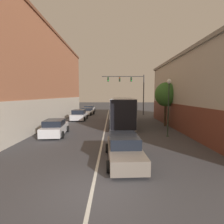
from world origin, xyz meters
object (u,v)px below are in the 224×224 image
at_px(parked_car_left_near, 55,128).
at_px(traffic_signal_gantry, 130,85).
at_px(bus, 122,109).
at_px(hatchback_foreground, 124,149).
at_px(street_tree_near, 166,95).
at_px(parked_car_left_far, 79,115).
at_px(parked_car_left_distant, 89,109).
at_px(parked_car_left_mid, 87,111).
at_px(street_lamp, 168,98).

xyz_separation_m(parked_car_left_near, traffic_signal_gantry, (8.49, 16.14, 4.66)).
bearing_deg(traffic_signal_gantry, bus, -101.55).
bearing_deg(parked_car_left_near, hatchback_foreground, -141.29).
bearing_deg(traffic_signal_gantry, street_tree_near, -75.78).
distance_m(parked_car_left_far, parked_car_left_distant, 11.67).
bearing_deg(parked_car_left_mid, street_tree_near, -130.34).
height_order(bus, hatchback_foreground, bus).
bearing_deg(hatchback_foreground, parked_car_left_distant, 8.37).
height_order(parked_car_left_far, parked_car_left_distant, parked_car_left_far).
relative_size(hatchback_foreground, street_lamp, 0.95).
xyz_separation_m(parked_car_left_near, street_tree_near, (11.39, 4.68, 2.99)).
distance_m(bus, street_lamp, 7.75).
height_order(hatchback_foreground, street_tree_near, street_tree_near).
height_order(bus, parked_car_left_near, bus).
relative_size(bus, parked_car_left_distant, 2.41).
xyz_separation_m(parked_car_left_distant, traffic_signal_gantry, (8.14, -5.28, 4.67)).
bearing_deg(hatchback_foreground, street_tree_near, -30.17).
bearing_deg(bus, parked_car_left_far, 61.98).
height_order(parked_car_left_mid, traffic_signal_gantry, traffic_signal_gantry).
bearing_deg(parked_car_left_distant, hatchback_foreground, -168.59).
distance_m(parked_car_left_distant, street_lamp, 24.12).
xyz_separation_m(parked_car_left_distant, street_tree_near, (11.04, -16.74, 3.00)).
height_order(parked_car_left_near, street_tree_near, street_tree_near).
bearing_deg(parked_car_left_mid, bus, -143.23).
bearing_deg(bus, parked_car_left_near, 136.00).
bearing_deg(parked_car_left_near, parked_car_left_far, -7.13).
distance_m(parked_car_left_mid, traffic_signal_gantry, 9.13).
relative_size(bus, street_tree_near, 2.19).
height_order(hatchback_foreground, parked_car_left_near, parked_car_left_near).
xyz_separation_m(hatchback_foreground, parked_car_left_far, (-5.48, 15.85, 0.05)).
bearing_deg(street_tree_near, parked_car_left_distant, 123.41).
relative_size(parked_car_left_mid, street_tree_near, 0.81).
height_order(parked_car_left_mid, street_tree_near, street_tree_near).
height_order(street_lamp, street_tree_near, street_tree_near).
bearing_deg(parked_car_left_far, parked_car_left_near, 177.60).
bearing_deg(traffic_signal_gantry, parked_car_left_mid, -179.86).
distance_m(parked_car_left_mid, street_tree_near, 15.98).
xyz_separation_m(bus, parked_car_left_far, (-6.10, 3.55, -1.12)).
bearing_deg(street_tree_near, parked_car_left_far, 155.33).
xyz_separation_m(hatchback_foreground, parked_car_left_mid, (-5.17, 22.22, -0.02)).
height_order(parked_car_left_far, street_tree_near, street_tree_near).
distance_m(hatchback_foreground, parked_car_left_mid, 22.82).
relative_size(traffic_signal_gantry, street_lamp, 1.53).
distance_m(bus, parked_car_left_distant, 16.45).
bearing_deg(traffic_signal_gantry, hatchback_foreground, -96.80).
relative_size(parked_car_left_near, parked_car_left_mid, 1.06).
bearing_deg(parked_car_left_far, bus, -120.51).
height_order(bus, parked_car_left_mid, bus).
bearing_deg(street_lamp, parked_car_left_distant, 113.89).
distance_m(bus, hatchback_foreground, 12.37).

